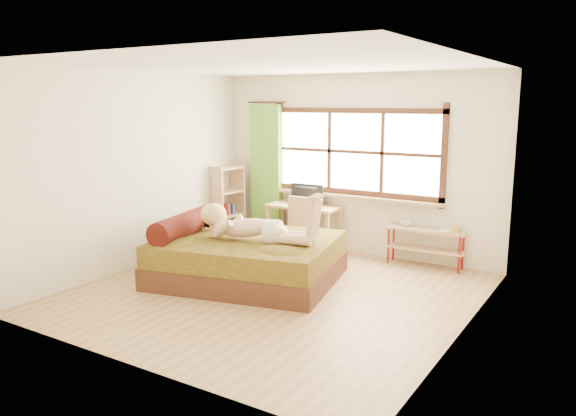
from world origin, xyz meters
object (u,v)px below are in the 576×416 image
Objects in this scene: woman at (255,215)px; pipe_shelf at (426,239)px; bookshelf at (227,203)px; kitten at (209,220)px; desk at (304,211)px; chair at (297,224)px; bed at (244,257)px.

woman is 2.51m from pipe_shelf.
pipe_shelf is at bearing 12.08° from bookshelf.
bookshelf is at bearing 106.54° from kitten.
desk is 0.40m from chair.
woman is 0.91m from kitten.
bed reaches higher than desk.
pipe_shelf is (1.62, 1.86, -0.49)m from woman.
desk is at bearing -178.82° from pipe_shelf.
kitten is at bearing 157.64° from woman.
woman reaches higher than desk.
pipe_shelf is 0.87× the size of bookshelf.
woman is 1.36× the size of desk.
chair is 0.71× the size of bookshelf.
bed reaches higher than pipe_shelf.
chair is (0.00, 1.33, 0.19)m from bed.
bookshelf is at bearing 121.11° from bed.
chair is (0.10, -0.37, -0.12)m from desk.
woman is 1.78m from desk.
bed is 2.04× the size of bookshelf.
bed is 2.24× the size of desk.
chair is 1.47m from bookshelf.
desk is 1.94m from pipe_shelf.
pipe_shelf is at bearing 36.30° from woman.
kitten is (-0.87, 0.15, -0.20)m from woman.
bookshelf is at bearing -173.52° from desk.
kitten is at bearing -54.08° from bookshelf.
pipe_shelf is at bearing 21.83° from kitten.
kitten is 1.40m from chair.
woman is 2.28m from bookshelf.
desk is 0.91× the size of bookshelf.
kitten is 0.27× the size of bookshelf.
desk reaches higher than pipe_shelf.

